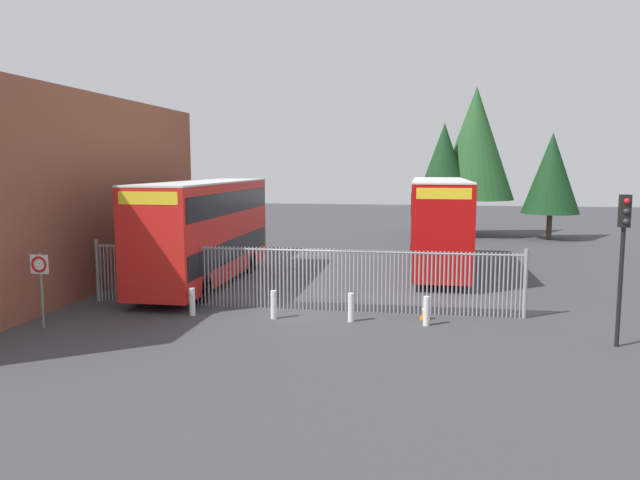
% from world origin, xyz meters
% --- Properties ---
extents(ground_plane, '(100.00, 100.00, 0.00)m').
position_xyz_m(ground_plane, '(0.00, 8.00, 0.00)').
color(ground_plane, '#3D3D42').
extents(depot_building_brick, '(6.33, 20.47, 7.93)m').
position_xyz_m(depot_building_brick, '(-11.73, 1.36, 3.97)').
color(depot_building_brick, brown).
rests_on(depot_building_brick, ground).
extents(palisade_fence, '(15.55, 0.14, 2.35)m').
position_xyz_m(palisade_fence, '(-0.09, 0.00, 1.18)').
color(palisade_fence, gray).
rests_on(palisade_fence, ground).
extents(double_decker_bus_near_gate, '(2.54, 10.81, 4.42)m').
position_xyz_m(double_decker_bus_near_gate, '(-4.95, 3.83, 2.42)').
color(double_decker_bus_near_gate, red).
rests_on(double_decker_bus_near_gate, ground).
extents(double_decker_bus_behind_fence_left, '(2.54, 10.81, 4.42)m').
position_xyz_m(double_decker_bus_behind_fence_left, '(5.00, 8.82, 2.42)').
color(double_decker_bus_behind_fence_left, '#B70C0C').
rests_on(double_decker_bus_behind_fence_left, ground).
extents(bollard_near_left, '(0.20, 0.20, 0.95)m').
position_xyz_m(bollard_near_left, '(-3.51, -1.48, 0.47)').
color(bollard_near_left, silver).
rests_on(bollard_near_left, ground).
extents(bollard_center_front, '(0.20, 0.20, 0.95)m').
position_xyz_m(bollard_center_front, '(-0.67, -1.44, 0.47)').
color(bollard_center_front, silver).
rests_on(bollard_center_front, ground).
extents(bollard_near_right, '(0.20, 0.20, 0.95)m').
position_xyz_m(bollard_near_right, '(1.93, -1.41, 0.47)').
color(bollard_near_right, silver).
rests_on(bollard_near_right, ground).
extents(bollard_far_right, '(0.20, 0.20, 0.95)m').
position_xyz_m(bollard_far_right, '(4.36, -1.50, 0.47)').
color(bollard_far_right, silver).
rests_on(bollard_far_right, ground).
extents(traffic_cone_by_gate, '(0.34, 0.34, 0.59)m').
position_xyz_m(traffic_cone_by_gate, '(4.33, -0.74, 0.29)').
color(traffic_cone_by_gate, orange).
rests_on(traffic_cone_by_gate, ground).
extents(speed_limit_sign_post, '(0.60, 0.14, 2.40)m').
position_xyz_m(speed_limit_sign_post, '(-7.52, -3.86, 1.78)').
color(speed_limit_sign_post, slate).
rests_on(speed_limit_sign_post, ground).
extents(traffic_light_kerbside, '(0.28, 0.33, 4.30)m').
position_xyz_m(traffic_light_kerbside, '(9.68, -2.92, 2.99)').
color(traffic_light_kerbside, black).
rests_on(traffic_light_kerbside, ground).
extents(tree_tall_back, '(3.59, 3.59, 8.01)m').
position_xyz_m(tree_tall_back, '(5.65, 22.85, 5.42)').
color(tree_tall_back, '#4C3823').
rests_on(tree_tall_back, ground).
extents(tree_short_side, '(5.56, 5.56, 10.60)m').
position_xyz_m(tree_short_side, '(7.86, 24.10, 6.62)').
color(tree_short_side, '#4C3823').
rests_on(tree_short_side, ground).
extents(tree_mid_row, '(3.84, 3.84, 7.29)m').
position_xyz_m(tree_mid_row, '(12.87, 22.83, 4.54)').
color(tree_mid_row, '#4C3823').
rests_on(tree_mid_row, ground).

